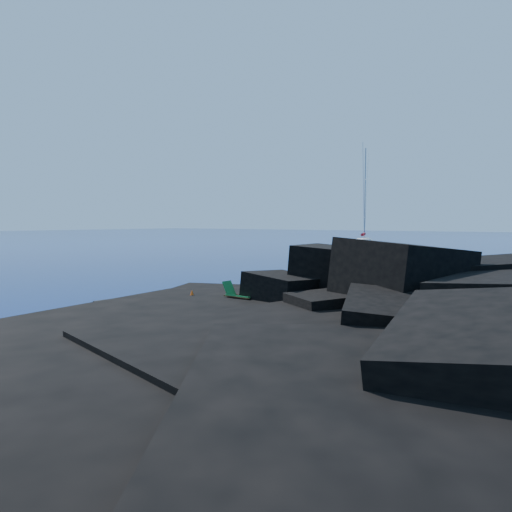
{
  "coord_description": "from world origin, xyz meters",
  "views": [
    {
      "loc": [
        21.17,
        -17.01,
        4.33
      ],
      "look_at": [
        1.36,
        9.77,
        2.0
      ],
      "focal_mm": 35.0,
      "sensor_mm": 36.0,
      "label": 1
    }
  ],
  "objects_px": {
    "sailboat": "(364,251)",
    "deck_chair": "(240,292)",
    "marker_cone": "(192,295)",
    "sunbather": "(238,302)"
  },
  "relations": [
    {
      "from": "sailboat",
      "to": "deck_chair",
      "type": "bearing_deg",
      "value": -92.75
    },
    {
      "from": "deck_chair",
      "to": "marker_cone",
      "type": "relative_size",
      "value": 3.0
    },
    {
      "from": "sunbather",
      "to": "deck_chair",
      "type": "bearing_deg",
      "value": 120.84
    },
    {
      "from": "deck_chair",
      "to": "sunbather",
      "type": "height_order",
      "value": "deck_chair"
    },
    {
      "from": "sailboat",
      "to": "sunbather",
      "type": "xyz_separation_m",
      "value": [
        15.66,
        -48.82,
        0.51
      ]
    },
    {
      "from": "sunbather",
      "to": "sailboat",
      "type": "bearing_deg",
      "value": 111.5
    },
    {
      "from": "sailboat",
      "to": "deck_chair",
      "type": "distance_m",
      "value": 50.64
    },
    {
      "from": "sailboat",
      "to": "marker_cone",
      "type": "distance_m",
      "value": 50.64
    },
    {
      "from": "sailboat",
      "to": "deck_chair",
      "type": "height_order",
      "value": "sailboat"
    },
    {
      "from": "sailboat",
      "to": "marker_cone",
      "type": "height_order",
      "value": "sailboat"
    }
  ]
}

